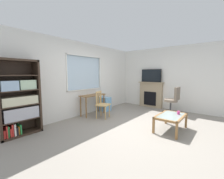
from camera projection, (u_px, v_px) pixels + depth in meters
name	position (u px, v px, depth m)	size (l,w,h in m)	color
ground	(136.00, 128.00, 3.95)	(6.50, 5.47, 0.02)	gray
wall_back_with_window	(82.00, 80.00, 5.21)	(5.50, 0.15, 2.58)	silver
wall_right	(170.00, 78.00, 5.98)	(0.12, 4.67, 2.58)	silver
bookshelf	(18.00, 101.00, 3.45)	(0.90, 0.38, 1.83)	#38281E
desk_under_window	(93.00, 98.00, 5.21)	(0.98, 0.39, 0.73)	brown
wooden_chair	(102.00, 104.00, 4.85)	(0.52, 0.51, 0.90)	tan
plastic_drawer_unit	(105.00, 104.00, 5.82)	(0.35, 0.40, 0.54)	#72ADDB
fireplace	(151.00, 94.00, 6.42)	(0.26, 1.11, 1.12)	tan
tv	(151.00, 76.00, 6.32)	(0.06, 0.89, 0.56)	black
office_chair	(173.00, 99.00, 5.38)	(0.57, 0.58, 1.00)	#7A6B5B
coffee_table	(171.00, 117.00, 3.77)	(0.97, 0.60, 0.41)	#8C9E99
sippy_cup	(178.00, 113.00, 3.84)	(0.07, 0.07, 0.09)	#DB3D84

